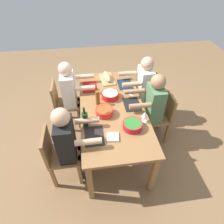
# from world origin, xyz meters

# --- Properties ---
(ground_plane) EXTENTS (8.00, 8.00, 0.00)m
(ground_plane) POSITION_xyz_m (0.00, 0.00, 0.00)
(ground_plane) COLOR brown
(dining_table) EXTENTS (1.94, 0.90, 0.74)m
(dining_table) POSITION_xyz_m (0.00, 0.00, 0.66)
(dining_table) COLOR olive
(dining_table) RESTS_ON ground_plane
(chair_far_left) EXTENTS (0.40, 0.40, 0.85)m
(chair_far_left) POSITION_xyz_m (-0.53, 0.77, 0.48)
(chair_far_left) COLOR olive
(chair_far_left) RESTS_ON ground_plane
(diner_far_left) EXTENTS (0.41, 0.53, 1.20)m
(diner_far_left) POSITION_xyz_m (-0.53, 0.59, 0.70)
(diner_far_left) COLOR #2D2D38
(diner_far_left) RESTS_ON ground_plane
(chair_near_left) EXTENTS (0.40, 0.40, 0.85)m
(chair_near_left) POSITION_xyz_m (-0.53, -0.77, 0.48)
(chair_near_left) COLOR olive
(chair_near_left) RESTS_ON ground_plane
(diner_near_left) EXTENTS (0.41, 0.53, 1.20)m
(diner_near_left) POSITION_xyz_m (-0.53, -0.59, 0.70)
(diner_near_left) COLOR #2D2D38
(diner_near_left) RESTS_ON ground_plane
(chair_far_center) EXTENTS (0.40, 0.40, 0.85)m
(chair_far_center) POSITION_xyz_m (0.00, 0.77, 0.48)
(chair_far_center) COLOR olive
(chair_far_center) RESTS_ON ground_plane
(diner_far_center) EXTENTS (0.41, 0.53, 1.20)m
(diner_far_center) POSITION_xyz_m (-0.00, 0.59, 0.70)
(diner_far_center) COLOR #2D2D38
(diner_far_center) RESTS_ON ground_plane
(chair_near_right) EXTENTS (0.40, 0.40, 0.85)m
(chair_near_right) POSITION_xyz_m (0.53, -0.77, 0.48)
(chair_near_right) COLOR olive
(chair_near_right) RESTS_ON ground_plane
(diner_near_right) EXTENTS (0.41, 0.53, 1.20)m
(diner_near_right) POSITION_xyz_m (0.53, -0.59, 0.70)
(diner_near_right) COLOR #2D2D38
(diner_near_right) RESTS_ON ground_plane
(serving_bowl_fruit) EXTENTS (0.23, 0.23, 0.10)m
(serving_bowl_fruit) POSITION_xyz_m (0.16, -0.13, 0.80)
(serving_bowl_fruit) COLOR red
(serving_bowl_fruit) RESTS_ON dining_table
(serving_bowl_pasta) EXTENTS (0.26, 0.26, 0.09)m
(serving_bowl_pasta) POSITION_xyz_m (-0.21, 0.00, 0.79)
(serving_bowl_pasta) COLOR red
(serving_bowl_pasta) RESTS_ON dining_table
(serving_bowl_greens) EXTENTS (0.25, 0.25, 0.08)m
(serving_bowl_greens) POSITION_xyz_m (0.46, 0.20, 0.79)
(serving_bowl_greens) COLOR #B21923
(serving_bowl_greens) RESTS_ON dining_table
(cutting_board) EXTENTS (0.42, 0.26, 0.02)m
(cutting_board) POSITION_xyz_m (-0.72, 0.02, 0.75)
(cutting_board) COLOR tan
(cutting_board) RESTS_ON dining_table
(bread_loaf) EXTENTS (0.33, 0.15, 0.09)m
(bread_loaf) POSITION_xyz_m (-0.72, 0.02, 0.81)
(bread_loaf) COLOR tan
(bread_loaf) RESTS_ON cutting_board
(wine_bottle) EXTENTS (0.08, 0.08, 0.29)m
(wine_bottle) POSITION_xyz_m (0.33, -0.39, 0.85)
(wine_bottle) COLOR #193819
(wine_bottle) RESTS_ON dining_table
(beer_bottle) EXTENTS (0.06, 0.06, 0.22)m
(beer_bottle) POSITION_xyz_m (-0.08, -0.20, 0.85)
(beer_bottle) COLOR brown
(beer_bottle) RESTS_ON dining_table
(wine_glass) EXTENTS (0.08, 0.08, 0.17)m
(wine_glass) POSITION_xyz_m (0.37, 0.37, 0.86)
(wine_glass) COLOR silver
(wine_glass) RESTS_ON dining_table
(placemat_far_left) EXTENTS (0.32, 0.23, 0.01)m
(placemat_far_left) POSITION_xyz_m (-0.53, 0.29, 0.74)
(placemat_far_left) COLOR #142333
(placemat_far_left) RESTS_ON dining_table
(placemat_near_left) EXTENTS (0.32, 0.23, 0.01)m
(placemat_near_left) POSITION_xyz_m (-0.53, -0.29, 0.74)
(placemat_near_left) COLOR maroon
(placemat_near_left) RESTS_ON dining_table
(placemat_far_center) EXTENTS (0.32, 0.23, 0.01)m
(placemat_far_center) POSITION_xyz_m (0.00, 0.29, 0.74)
(placemat_far_center) COLOR black
(placemat_far_center) RESTS_ON dining_table
(placemat_near_right) EXTENTS (0.32, 0.23, 0.01)m
(placemat_near_right) POSITION_xyz_m (0.53, -0.29, 0.74)
(placemat_near_right) COLOR black
(placemat_near_right) RESTS_ON dining_table
(carving_knife) EXTENTS (0.21, 0.13, 0.01)m
(carving_knife) POSITION_xyz_m (-0.27, 0.30, 0.74)
(carving_knife) COLOR silver
(carving_knife) RESTS_ON dining_table
(napkin_stack) EXTENTS (0.15, 0.15, 0.02)m
(napkin_stack) POSITION_xyz_m (0.59, -0.07, 0.75)
(napkin_stack) COLOR white
(napkin_stack) RESTS_ON dining_table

